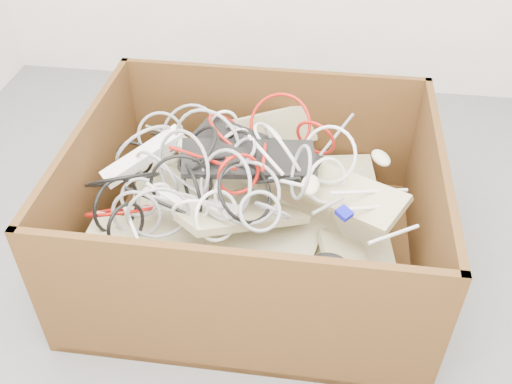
# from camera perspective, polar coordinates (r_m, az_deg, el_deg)

# --- Properties ---
(ground) EXTENTS (3.00, 3.00, 0.00)m
(ground) POSITION_cam_1_polar(r_m,az_deg,el_deg) (2.03, -1.28, -10.16)
(ground) COLOR #5B5B5E
(ground) RESTS_ON ground
(cardboard_box) EXTENTS (1.18, 0.98, 0.53)m
(cardboard_box) POSITION_cam_1_polar(r_m,az_deg,el_deg) (2.05, -0.53, -3.81)
(cardboard_box) COLOR #3A290E
(cardboard_box) RESTS_ON ground
(keyboard_pile) EXTENTS (1.03, 0.97, 0.39)m
(keyboard_pile) POSITION_cam_1_polar(r_m,az_deg,el_deg) (1.96, 0.72, -0.54)
(keyboard_pile) COLOR tan
(keyboard_pile) RESTS_ON cardboard_box
(mice_scatter) EXTENTS (0.87, 0.65, 0.18)m
(mice_scatter) POSITION_cam_1_polar(r_m,az_deg,el_deg) (1.90, -0.48, 0.72)
(mice_scatter) COLOR beige
(mice_scatter) RESTS_ON keyboard_pile
(power_strip_left) EXTENTS (0.26, 0.26, 0.13)m
(power_strip_left) POSITION_cam_1_polar(r_m,az_deg,el_deg) (2.02, -11.11, 3.52)
(power_strip_left) COLOR white
(power_strip_left) RESTS_ON keyboard_pile
(power_strip_right) EXTENTS (0.30, 0.06, 0.10)m
(power_strip_right) POSITION_cam_1_polar(r_m,az_deg,el_deg) (1.88, -5.95, -1.42)
(power_strip_right) COLOR white
(power_strip_right) RESTS_ON keyboard_pile
(vga_plug) EXTENTS (0.06, 0.06, 0.03)m
(vga_plug) POSITION_cam_1_polar(r_m,az_deg,el_deg) (1.79, 8.75, -2.09)
(vga_plug) COLOR #0B0EAE
(vga_plug) RESTS_ON keyboard_pile
(cable_tangle) EXTENTS (1.11, 0.75, 0.40)m
(cable_tangle) POSITION_cam_1_polar(r_m,az_deg,el_deg) (1.91, -4.69, 2.36)
(cable_tangle) COLOR silver
(cable_tangle) RESTS_ON keyboard_pile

